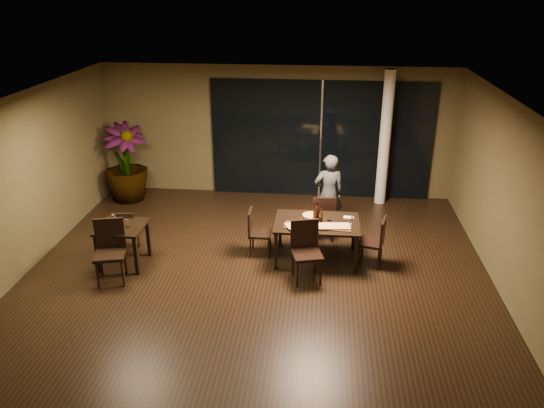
% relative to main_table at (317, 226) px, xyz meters
% --- Properties ---
extents(ground, '(8.00, 8.00, 0.00)m').
position_rel_main_table_xyz_m(ground, '(-1.00, -0.80, -0.68)').
color(ground, black).
rests_on(ground, ground).
extents(wall_back, '(8.00, 0.10, 3.00)m').
position_rel_main_table_xyz_m(wall_back, '(-1.00, 3.25, 0.82)').
color(wall_back, brown).
rests_on(wall_back, ground).
extents(wall_front, '(8.00, 0.10, 3.00)m').
position_rel_main_table_xyz_m(wall_front, '(-1.00, -4.85, 0.82)').
color(wall_front, brown).
rests_on(wall_front, ground).
extents(wall_left, '(0.10, 8.00, 3.00)m').
position_rel_main_table_xyz_m(wall_left, '(-5.05, -0.80, 0.82)').
color(wall_left, brown).
rests_on(wall_left, ground).
extents(wall_right, '(0.10, 8.00, 3.00)m').
position_rel_main_table_xyz_m(wall_right, '(3.05, -0.80, 0.82)').
color(wall_right, brown).
rests_on(wall_right, ground).
extents(ceiling, '(8.00, 8.00, 0.04)m').
position_rel_main_table_xyz_m(ceiling, '(-1.00, -0.80, 2.34)').
color(ceiling, silver).
rests_on(ceiling, wall_back).
extents(window_panel, '(5.00, 0.06, 2.70)m').
position_rel_main_table_xyz_m(window_panel, '(0.00, 3.16, 0.67)').
color(window_panel, black).
rests_on(window_panel, ground).
extents(column, '(0.24, 0.24, 3.00)m').
position_rel_main_table_xyz_m(column, '(1.40, 2.85, 0.82)').
color(column, white).
rests_on(column, ground).
extents(main_table, '(1.50, 1.00, 0.75)m').
position_rel_main_table_xyz_m(main_table, '(0.00, 0.00, 0.00)').
color(main_table, black).
rests_on(main_table, ground).
extents(side_table, '(0.80, 0.80, 0.75)m').
position_rel_main_table_xyz_m(side_table, '(-3.40, -0.50, -0.05)').
color(side_table, black).
rests_on(side_table, ground).
extents(chair_main_far, '(0.48, 0.48, 0.94)m').
position_rel_main_table_xyz_m(chair_main_far, '(0.11, 0.80, -0.15)').
color(chair_main_far, black).
rests_on(chair_main_far, ground).
extents(chair_main_near, '(0.58, 0.58, 1.03)m').
position_rel_main_table_xyz_m(chair_main_near, '(-0.17, -0.66, -0.10)').
color(chair_main_near, black).
rests_on(chair_main_near, ground).
extents(chair_main_left, '(0.40, 0.40, 0.87)m').
position_rel_main_table_xyz_m(chair_main_left, '(-1.11, 0.12, -0.19)').
color(chair_main_left, black).
rests_on(chair_main_left, ground).
extents(chair_main_right, '(0.50, 0.50, 0.90)m').
position_rel_main_table_xyz_m(chair_main_right, '(1.04, -0.10, -0.17)').
color(chair_main_right, black).
rests_on(chair_main_right, ground).
extents(chair_side_far, '(0.43, 0.43, 0.85)m').
position_rel_main_table_xyz_m(chair_side_far, '(-3.51, -0.08, -0.20)').
color(chair_side_far, black).
rests_on(chair_side_far, ground).
extents(chair_side_near, '(0.60, 0.60, 1.06)m').
position_rel_main_table_xyz_m(chair_side_near, '(-3.42, -1.01, -0.08)').
color(chair_side_near, black).
rests_on(chair_side_near, ground).
extents(diner, '(0.61, 0.46, 1.61)m').
position_rel_main_table_xyz_m(diner, '(0.20, 1.23, 0.13)').
color(diner, '#303335').
rests_on(diner, ground).
extents(potted_plant, '(1.36, 1.36, 1.77)m').
position_rel_main_table_xyz_m(potted_plant, '(-4.39, 2.46, 0.21)').
color(potted_plant, '#194717').
rests_on(potted_plant, ground).
extents(pizza_board_left, '(0.59, 0.32, 0.01)m').
position_rel_main_table_xyz_m(pizza_board_left, '(-0.28, -0.20, 0.08)').
color(pizza_board_left, '#462A16').
rests_on(pizza_board_left, main_table).
extents(pizza_board_right, '(0.60, 0.33, 0.01)m').
position_rel_main_table_xyz_m(pizza_board_right, '(0.30, -0.21, 0.08)').
color(pizza_board_right, '#412614').
rests_on(pizza_board_right, main_table).
extents(oblong_pizza_left, '(0.56, 0.43, 0.02)m').
position_rel_main_table_xyz_m(oblong_pizza_left, '(-0.28, -0.20, 0.10)').
color(oblong_pizza_left, maroon).
rests_on(oblong_pizza_left, pizza_board_left).
extents(oblong_pizza_right, '(0.54, 0.29, 0.02)m').
position_rel_main_table_xyz_m(oblong_pizza_right, '(0.30, -0.21, 0.10)').
color(oblong_pizza_right, maroon).
rests_on(oblong_pizza_right, pizza_board_right).
extents(round_pizza, '(0.32, 0.32, 0.01)m').
position_rel_main_table_xyz_m(round_pizza, '(-0.11, 0.25, 0.08)').
color(round_pizza, red).
rests_on(round_pizza, main_table).
extents(bottle_a, '(0.06, 0.06, 0.29)m').
position_rel_main_table_xyz_m(bottle_a, '(-0.04, 0.04, 0.22)').
color(bottle_a, black).
rests_on(bottle_a, main_table).
extents(bottle_b, '(0.05, 0.05, 0.25)m').
position_rel_main_table_xyz_m(bottle_b, '(0.07, 0.01, 0.20)').
color(bottle_b, black).
rests_on(bottle_b, main_table).
extents(bottle_c, '(0.07, 0.07, 0.33)m').
position_rel_main_table_xyz_m(bottle_c, '(0.00, 0.14, 0.24)').
color(bottle_c, black).
rests_on(bottle_c, main_table).
extents(tumbler_left, '(0.07, 0.07, 0.08)m').
position_rel_main_table_xyz_m(tumbler_left, '(-0.28, 0.03, 0.12)').
color(tumbler_left, white).
rests_on(tumbler_left, main_table).
extents(tumbler_right, '(0.08, 0.08, 0.09)m').
position_rel_main_table_xyz_m(tumbler_right, '(0.21, 0.08, 0.12)').
color(tumbler_right, white).
rests_on(tumbler_right, main_table).
extents(napkin_near, '(0.19, 0.13, 0.01)m').
position_rel_main_table_xyz_m(napkin_near, '(0.51, -0.07, 0.08)').
color(napkin_near, white).
rests_on(napkin_near, main_table).
extents(napkin_far, '(0.19, 0.11, 0.01)m').
position_rel_main_table_xyz_m(napkin_far, '(0.56, 0.23, 0.08)').
color(napkin_far, white).
rests_on(napkin_far, main_table).
extents(wine_glass_a, '(0.08, 0.08, 0.18)m').
position_rel_main_table_xyz_m(wine_glass_a, '(-3.56, -0.43, 0.16)').
color(wine_glass_a, white).
rests_on(wine_glass_a, side_table).
extents(wine_glass_b, '(0.07, 0.07, 0.16)m').
position_rel_main_table_xyz_m(wine_glass_b, '(-3.28, -0.55, 0.16)').
color(wine_glass_b, white).
rests_on(wine_glass_b, side_table).
extents(side_napkin, '(0.18, 0.11, 0.01)m').
position_rel_main_table_xyz_m(side_napkin, '(-3.39, -0.73, 0.08)').
color(side_napkin, white).
rests_on(side_napkin, side_table).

